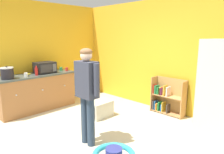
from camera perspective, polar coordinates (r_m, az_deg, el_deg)
ground_plane at (r=3.81m, az=-5.88°, el=-17.29°), size 12.00×12.00×0.00m
back_wall at (r=5.16m, az=14.24°, el=5.79°), size 5.20×0.06×2.70m
left_side_wall at (r=6.00m, az=-16.38°, el=6.42°), size 0.06×2.99×2.70m
kitchen_counter at (r=5.45m, az=-20.21°, el=-3.90°), size 0.65×1.87×0.90m
bookshelf at (r=5.07m, az=14.97°, el=-5.68°), size 0.80×0.28×0.85m
standing_person at (r=3.37m, az=-6.99°, el=-3.22°), size 0.57×0.22×1.64m
pet_carrier at (r=4.76m, az=-3.61°, el=-8.82°), size 0.42×0.55×0.36m
microwave at (r=5.42m, az=-18.23°, el=2.52°), size 0.37×0.48×0.28m
crock_pot at (r=4.99m, az=-27.19°, el=0.95°), size 0.27×0.27×0.28m
banana_bunch at (r=5.27m, az=-22.45°, el=0.75°), size 0.12×0.16×0.04m
ketchup_bottle at (r=5.17m, az=-20.32°, el=1.51°), size 0.07×0.07×0.25m
green_cup at (r=5.69m, az=-14.03°, el=2.21°), size 0.08×0.08×0.09m
blue_cup at (r=5.84m, az=-15.56°, el=2.36°), size 0.08×0.08×0.09m
white_cup at (r=5.08m, az=-22.88°, el=0.57°), size 0.08×0.08×0.09m
teal_cup at (r=5.29m, az=-26.25°, el=0.69°), size 0.08×0.08×0.09m
red_cup at (r=5.62m, az=-12.53°, el=2.16°), size 0.08×0.08×0.09m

